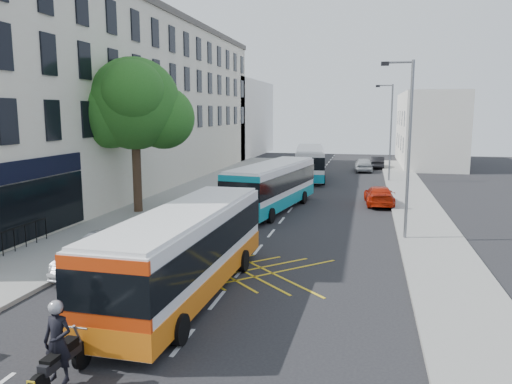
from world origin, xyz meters
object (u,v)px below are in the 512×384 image
Objects in this scene: bus_far at (310,162)px; red_hatchback at (379,196)px; bus_mid at (272,186)px; distant_car_dark at (377,162)px; motorbike at (59,346)px; distant_car_silver at (364,164)px; lamp_near at (407,141)px; street_tree at (134,105)px; lamp_far at (390,127)px; distant_car_grey at (309,160)px; bus_near at (186,251)px; parked_car_silver at (105,253)px.

red_hatchback is (5.76, -11.41, -0.87)m from bus_far.
bus_mid is 2.69× the size of distant_car_dark.
motorbike is at bearing 68.97° from red_hatchback.
bus_far is 2.47× the size of distant_car_silver.
motorbike is at bearing -118.83° from lamp_near.
bus_mid is 7.13m from red_hatchback.
street_tree is 9.30m from bus_mid.
lamp_far reaches higher than bus_far.
distant_car_dark is (7.34, -0.71, -0.05)m from distant_car_grey.
street_tree is 19.71m from bus_far.
bus_near is (7.42, -11.73, -4.80)m from street_tree.
lamp_far is 7.37m from bus_far.
street_tree is 2.29× the size of distant_car_dark.
bus_far reaches higher than motorbike.
parked_car_silver is (-3.81, 1.56, -0.78)m from bus_near.
lamp_near is 17.02m from motorbike.
bus_mid is 1.01× the size of bus_far.
street_tree is at bearing 59.46° from distant_car_silver.
bus_far is at bearing 90.04° from bus_near.
bus_near is 2.64× the size of distant_car_dark.
parked_car_silver is at bearing -97.15° from distant_car_grey.
bus_far is 11.15m from distant_car_grey.
parked_car_silver is (3.61, -10.17, -5.58)m from street_tree.
bus_near is at bearing -57.68° from street_tree.
bus_far is (8.04, 17.34, -4.81)m from street_tree.
motorbike is at bearing -95.93° from bus_near.
parked_car_silver reaches higher than distant_car_silver.
bus_far is 2.67× the size of distant_car_dark.
lamp_far reaches higher than parked_car_silver.
lamp_near is 21.60m from bus_far.
street_tree is 1.10× the size of lamp_near.
distant_car_dark is at bearing 53.52° from bus_far.
bus_near is 39.96m from distant_car_dark.
bus_far is at bearing 87.99° from parked_car_silver.
parked_car_silver is at bearing 72.30° from distant_car_silver.
motorbike is 7.98m from parked_car_silver.
motorbike is (-8.01, -34.56, -3.69)m from lamp_far.
bus_mid is at bearing -116.98° from lamp_far.
distant_car_dark is (5.97, 10.33, -0.85)m from bus_far.
distant_car_grey is at bearing -76.58° from red_hatchback.
bus_near is 14.53m from bus_mid.
motorbike is 0.58× the size of distant_car_dark.
distant_car_silver is (5.92, 41.73, -0.22)m from motorbike.
lamp_far is at bearing 90.00° from lamp_near.
lamp_near is 1.00× the size of lamp_far.
lamp_near is at bearing 40.13° from parked_car_silver.
distant_car_grey is 1.28× the size of distant_car_dark.
lamp_near reaches higher than bus_far.
distant_car_grey is (-0.75, 40.11, -0.81)m from bus_near.
street_tree is 16.06m from red_hatchback.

